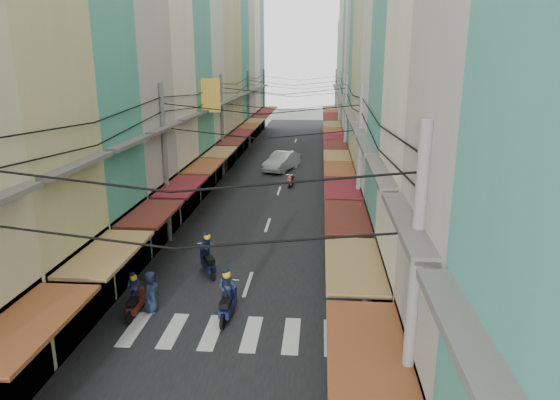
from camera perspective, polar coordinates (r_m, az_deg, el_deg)
The scene contains 15 objects.
ground at distance 23.47m, azimuth -2.97°, elevation -7.54°, with size 160.00×160.00×0.00m, color slate.
road at distance 42.49m, azimuth 0.57°, elevation 3.09°, with size 10.00×80.00×0.02m, color black.
sidewalk_left at distance 43.43m, azimuth -8.03°, elevation 3.24°, with size 3.00×80.00×0.06m, color gray.
sidewalk_right at distance 42.53m, azimuth 9.34°, elevation 2.92°, with size 3.00×80.00×0.06m, color gray.
crosswalk at distance 18.16m, azimuth -5.54°, elevation -14.88°, with size 7.55×2.40×0.01m.
building_row_left at distance 39.47m, azimuth -11.80°, elevation 16.11°, with size 7.80×67.67×23.70m.
building_row_right at distance 38.15m, azimuth 12.60°, elevation 15.54°, with size 7.80×68.98×22.59m.
utility_poles at distance 36.60m, azimuth 0.02°, elevation 11.49°, with size 10.20×66.13×8.20m.
white_car at distance 43.68m, azimuth 0.20°, elevation 3.42°, with size 5.58×2.19×1.97m, color silver.
bicycle at distance 23.87m, azimuth 12.04°, elevation -7.47°, with size 0.61×1.62×1.11m, color black.
moving_scooters at distance 24.73m, azimuth -4.53°, elevation -4.94°, with size 8.03×27.50×1.99m.
parked_scooters at distance 19.27m, azimuth 6.93°, elevation -11.54°, with size 13.07×11.90×0.95m.
pedestrians at distance 26.90m, azimuth -10.45°, elevation -2.41°, with size 12.23×20.49×2.22m.
market_umbrella at distance 19.80m, azimuth 12.53°, elevation -5.27°, with size 2.46×2.46×2.59m.
traffic_sign at distance 22.52m, azimuth 9.10°, elevation -2.41°, with size 0.10×0.69×3.16m.
Camera 1 is at (2.95, -21.38, 9.21)m, focal length 32.00 mm.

